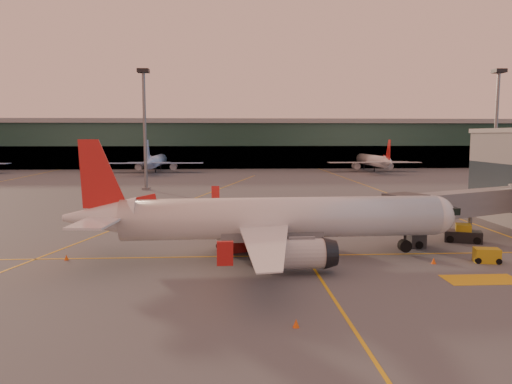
{
  "coord_description": "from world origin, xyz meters",
  "views": [
    {
      "loc": [
        -2.59,
        -42.22,
        11.61
      ],
      "look_at": [
        0.84,
        16.11,
        5.0
      ],
      "focal_mm": 35.0,
      "sensor_mm": 36.0,
      "label": 1
    }
  ],
  "objects": [
    {
      "name": "ground",
      "position": [
        0.0,
        0.0,
        0.0
      ],
      "size": [
        600.0,
        600.0,
        0.0
      ],
      "primitive_type": "plane",
      "color": "#4C4F54",
      "rests_on": "ground"
    },
    {
      "name": "main_airplane",
      "position": [
        1.39,
        4.29,
        3.67
      ],
      "size": [
        37.37,
        33.63,
        11.28
      ],
      "rotation": [
        0.0,
        0.0,
        0.04
      ],
      "color": "white",
      "rests_on": "ground"
    },
    {
      "name": "cone_nose",
      "position": [
        22.14,
        4.38,
        0.24
      ],
      "size": [
        0.39,
        0.39,
        0.49
      ],
      "color": "#F7590D",
      "rests_on": "ground"
    },
    {
      "name": "taxi_markings",
      "position": [
        -7.32,
        44.49,
        0.01
      ],
      "size": [
        100.12,
        173.0,
        0.01
      ],
      "color": "gold",
      "rests_on": "ground"
    },
    {
      "name": "cone_fwd",
      "position": [
        16.2,
        1.17,
        0.27
      ],
      "size": [
        0.44,
        0.44,
        0.56
      ],
      "color": "#F7590D",
      "rests_on": "ground"
    },
    {
      "name": "mast_east_near",
      "position": [
        55.0,
        62.0,
        14.86
      ],
      "size": [
        2.4,
        2.4,
        25.6
      ],
      "color": "slate",
      "rests_on": "ground"
    },
    {
      "name": "mast_west_near",
      "position": [
        -20.0,
        66.0,
        14.86
      ],
      "size": [
        2.4,
        2.4,
        25.6
      ],
      "color": "slate",
      "rests_on": "ground"
    },
    {
      "name": "jet_bridge",
      "position": [
        25.79,
        12.04,
        3.88
      ],
      "size": [
        22.81,
        13.1,
        5.67
      ],
      "color": "slate",
      "rests_on": "ground"
    },
    {
      "name": "pushback_tug",
      "position": [
        23.29,
        10.19,
        0.8
      ],
      "size": [
        4.31,
        3.31,
        1.97
      ],
      "rotation": [
        0.0,
        0.0,
        -0.38
      ],
      "color": "black",
      "rests_on": "ground"
    },
    {
      "name": "cone_tail",
      "position": [
        -17.67,
        4.5,
        0.25
      ],
      "size": [
        0.4,
        0.4,
        0.51
      ],
      "color": "#F7590D",
      "rests_on": "ground"
    },
    {
      "name": "gpu_cart",
      "position": [
        21.24,
        1.29,
        0.65
      ],
      "size": [
        2.5,
        1.79,
        1.33
      ],
      "rotation": [
        0.0,
        0.0,
        -0.21
      ],
      "color": "#B99917",
      "rests_on": "ground"
    },
    {
      "name": "catering_truck",
      "position": [
        -1.62,
        7.44,
        2.28
      ],
      "size": [
        5.64,
        4.13,
        4.02
      ],
      "rotation": [
        0.0,
        0.0,
        0.41
      ],
      "color": "#B21B19",
      "rests_on": "ground"
    },
    {
      "name": "terminal",
      "position": [
        0.0,
        141.79,
        8.76
      ],
      "size": [
        400.0,
        20.0,
        17.6
      ],
      "color": "#19382D",
      "rests_on": "ground"
    },
    {
      "name": "distant_aircraft_row",
      "position": [
        10.83,
        118.0,
        0.0
      ],
      "size": [
        350.0,
        34.0,
        13.0
      ],
      "color": "#91B6F2",
      "rests_on": "ground"
    },
    {
      "name": "cone_wing_right",
      "position": [
        1.57,
        -13.17,
        0.25
      ],
      "size": [
        0.41,
        0.41,
        0.52
      ],
      "color": "#F7590D",
      "rests_on": "ground"
    },
    {
      "name": "cone_wing_left",
      "position": [
        0.01,
        22.43,
        0.24
      ],
      "size": [
        0.39,
        0.39,
        0.5
      ],
      "color": "#F7590D",
      "rests_on": "ground"
    }
  ]
}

